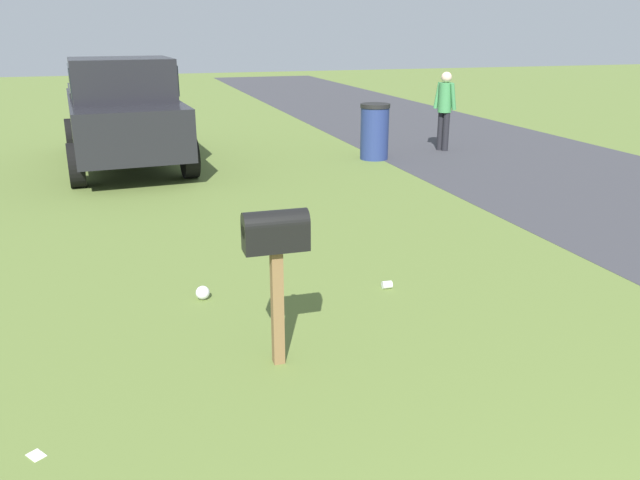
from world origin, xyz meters
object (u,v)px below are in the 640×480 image
Objects in this scene: mailbox at (276,243)px; pickup_truck at (123,110)px; trash_bin at (375,131)px; pedestrian at (445,105)px.

pickup_truck is (8.42, 0.99, 0.07)m from mailbox.
mailbox is 8.62m from trash_bin.
pedestrian is (0.44, -1.83, 0.42)m from trash_bin.
pedestrian is (8.08, -5.78, -0.05)m from mailbox.
mailbox is 8.48m from pickup_truck.
pickup_truck is 6.77m from pedestrian.
trash_bin is at bearing 76.94° from pickup_truck.
mailbox is at bearing 152.66° from trash_bin.
trash_bin is at bearing -26.70° from mailbox.
trash_bin is at bearing 165.60° from pedestrian.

